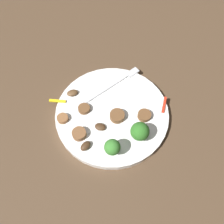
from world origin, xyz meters
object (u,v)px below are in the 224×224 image
Objects in this scene: fork at (116,83)px; pepper_strip_0 at (58,101)px; broccoli_floret_0 at (112,147)px; broccoli_floret_1 at (140,131)px; sausage_slice_3 at (117,116)px; mushroom_0 at (72,93)px; plate at (112,114)px; sausage_slice_2 at (63,118)px; mushroom_2 at (86,146)px; pepper_strip_1 at (164,105)px; sausage_slice_0 at (84,109)px; sausage_slice_1 at (78,133)px; sausage_slice_4 at (144,115)px; mushroom_1 at (100,127)px.

fork is 4.29× the size of pepper_strip_0.
broccoli_floret_0 and broccoli_floret_1 have the same top height.
broccoli_floret_0 reaches higher than fork.
mushroom_0 is at bearing 109.16° from sausage_slice_3.
sausage_slice_2 is at bearing 150.48° from plate.
mushroom_2 reaches higher than sausage_slice_2.
broccoli_floret_1 reaches higher than pepper_strip_1.
sausage_slice_0 is 0.07m from sausage_slice_1.
sausage_slice_0 is at bearing 82.41° from broccoli_floret_0.
mushroom_0 is at bearing 83.25° from broccoli_floret_0.
mushroom_0 is at bearing 66.57° from mushroom_2.
plate is 8.56× the size of sausage_slice_4.
mushroom_0 is 1.06× the size of mushroom_2.
broccoli_floret_0 is 0.18m from pepper_strip_1.
sausage_slice_0 is (-0.11, -0.01, 0.00)m from fork.
mushroom_0 is 0.67× the size of pepper_strip_0.
mushroom_2 reaches higher than pepper_strip_0.
mushroom_1 reaches higher than pepper_strip_1.
broccoli_floret_0 is 0.07m from mushroom_1.
plate is 5.44× the size of broccoli_floret_1.
pepper_strip_0 is at bearing 172.42° from mushroom_0.
sausage_slice_1 is 1.01× the size of sausage_slice_4.
broccoli_floret_0 is (-0.07, -0.08, 0.04)m from plate.
sausage_slice_4 reaches higher than pepper_strip_0.
plate is 9.56× the size of sausage_slice_0.
sausage_slice_2 is at bearing 168.91° from sausage_slice_0.
sausage_slice_4 is (0.12, 0.02, -0.03)m from broccoli_floret_0.
pepper_strip_0 is (-0.15, 0.05, 0.00)m from fork.
broccoli_floret_1 is 1.43× the size of sausage_slice_3.
sausage_slice_4 reaches higher than mushroom_1.
sausage_slice_2 is (-0.01, 0.05, -0.00)m from sausage_slice_1.
mushroom_2 is (-0.06, -0.02, 0.00)m from mushroom_1.
pepper_strip_0 is 0.27m from pepper_strip_1.
sausage_slice_2 and mushroom_0 have the same top height.
mushroom_2 reaches higher than mushroom_1.
sausage_slice_0 and mushroom_0 have the same top height.
pepper_strip_0 is (0.02, 0.05, -0.00)m from sausage_slice_2.
sausage_slice_3 reaches higher than fork.
broccoli_floret_0 is 0.09m from sausage_slice_3.
mushroom_2 is 0.22m from pepper_strip_1.
sausage_slice_0 is 0.07m from pepper_strip_0.
plate is at bearing 17.64° from mushroom_2.
sausage_slice_3 is (0.10, -0.02, 0.00)m from sausage_slice_1.
mushroom_0 reaches higher than fork.
sausage_slice_2 is at bearing 126.79° from mushroom_1.
mushroom_2 is at bearing 170.35° from sausage_slice_4.
sausage_slice_0 is 0.10m from mushroom_2.
pepper_strip_1 is (0.21, -0.07, -0.00)m from sausage_slice_1.
sausage_slice_1 and sausage_slice_3 have the same top height.
sausage_slice_0 is at bearing 133.08° from sausage_slice_4.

